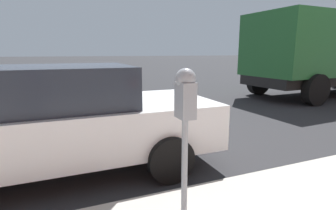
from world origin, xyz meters
The scene contains 4 objects.
ground_plane centered at (0.00, 0.00, 0.00)m, with size 220.00×220.00×0.00m, color #2B2B2D.
parking_meter centered at (-2.67, -0.89, 1.25)m, with size 0.21×0.19×1.46m.
car_white centered at (-0.87, 0.45, 0.81)m, with size 2.03×4.86×1.55m.
dump_truck centered at (2.62, -10.07, 1.64)m, with size 3.16×7.79×3.09m.
Camera 1 is at (-4.82, 0.16, 1.74)m, focal length 28.00 mm.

